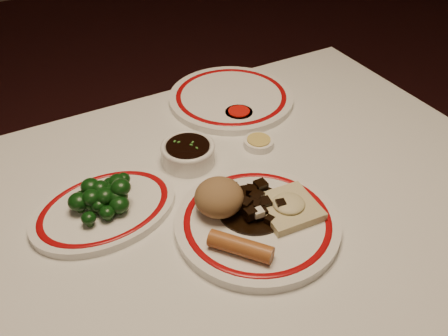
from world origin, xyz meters
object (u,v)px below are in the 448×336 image
(main_plate, at_px, (257,223))
(broccoli_pile, at_px, (103,196))
(soy_bowl, at_px, (188,154))
(stirfry_heap, at_px, (253,205))
(spring_roll, at_px, (241,246))
(rice_mound, at_px, (219,197))
(broccoli_plate, at_px, (105,209))
(dining_table, at_px, (227,245))
(fried_wonton, at_px, (288,207))

(main_plate, height_order, broccoli_pile, broccoli_pile)
(broccoli_pile, bearing_deg, soy_bowl, 16.65)
(stirfry_heap, bearing_deg, spring_roll, -133.14)
(main_plate, bearing_deg, rice_mound, 130.76)
(rice_mound, distance_m, spring_roll, 0.11)
(spring_roll, relative_size, broccoli_plate, 0.36)
(main_plate, height_order, spring_roll, spring_roll)
(dining_table, xyz_separation_m, broccoli_pile, (-0.20, 0.11, 0.13))
(soy_bowl, bearing_deg, dining_table, -90.20)
(dining_table, height_order, main_plate, main_plate)
(rice_mound, relative_size, spring_roll, 0.81)
(spring_roll, xyz_separation_m, soy_bowl, (0.04, 0.28, -0.01))
(broccoli_pile, bearing_deg, main_plate, -37.52)
(fried_wonton, height_order, stirfry_heap, stirfry_heap)
(fried_wonton, bearing_deg, main_plate, 172.84)
(dining_table, height_order, broccoli_pile, broccoli_pile)
(spring_roll, relative_size, stirfry_heap, 0.83)
(stirfry_heap, height_order, broccoli_plate, stirfry_heap)
(fried_wonton, relative_size, stirfry_heap, 0.81)
(rice_mound, xyz_separation_m, broccoli_pile, (-0.17, 0.11, -0.01))
(fried_wonton, xyz_separation_m, broccoli_pile, (-0.28, 0.18, 0.01))
(main_plate, bearing_deg, broccoli_plate, 143.22)
(broccoli_plate, distance_m, broccoli_pile, 0.03)
(rice_mound, height_order, fried_wonton, rice_mound)
(rice_mound, height_order, soy_bowl, rice_mound)
(rice_mound, relative_size, stirfry_heap, 0.67)
(main_plate, distance_m, fried_wonton, 0.06)
(dining_table, distance_m, fried_wonton, 0.16)
(broccoli_pile, xyz_separation_m, soy_bowl, (0.20, 0.06, -0.02))
(main_plate, xyz_separation_m, rice_mound, (-0.05, 0.05, 0.04))
(main_plate, distance_m, spring_roll, 0.08)
(rice_mound, bearing_deg, main_plate, -49.24)
(stirfry_heap, distance_m, broccoli_plate, 0.27)
(rice_mound, xyz_separation_m, stirfry_heap, (0.05, -0.03, -0.02))
(fried_wonton, xyz_separation_m, soy_bowl, (-0.08, 0.23, -0.01))
(broccoli_pile, bearing_deg, spring_roll, -54.50)
(rice_mound, distance_m, fried_wonton, 0.12)
(fried_wonton, distance_m, broccoli_plate, 0.33)
(dining_table, distance_m, main_plate, 0.12)
(main_plate, distance_m, broccoli_pile, 0.28)
(spring_roll, bearing_deg, dining_table, 31.74)
(rice_mound, bearing_deg, spring_roll, -99.55)
(soy_bowl, bearing_deg, broccoli_pile, -163.35)
(main_plate, relative_size, broccoli_plate, 1.24)
(broccoli_plate, bearing_deg, soy_bowl, 17.25)
(spring_roll, bearing_deg, soy_bowl, 42.95)
(broccoli_plate, xyz_separation_m, soy_bowl, (0.20, 0.06, 0.01))
(main_plate, bearing_deg, dining_table, 110.96)
(rice_mound, height_order, broccoli_plate, rice_mound)
(spring_roll, bearing_deg, stirfry_heap, 8.12)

